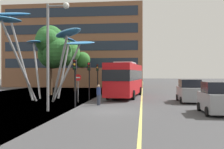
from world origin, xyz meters
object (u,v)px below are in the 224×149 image
at_px(street_lamp, 53,42).
at_px(traffic_light_kerb_far, 89,73).
at_px(red_bus, 125,78).
at_px(traffic_light_island_mid, 98,73).
at_px(car_parked_near, 216,99).
at_px(no_entry_sign, 78,84).
at_px(leaf_sculpture, 40,36).
at_px(traffic_light_kerb_near, 75,73).
at_px(car_parked_mid, 189,91).
at_px(pedestrian, 99,95).

bearing_deg(street_lamp, traffic_light_kerb_far, 83.50).
height_order(red_bus, traffic_light_island_mid, red_bus).
height_order(red_bus, traffic_light_kerb_far, red_bus).
height_order(car_parked_near, no_entry_sign, no_entry_sign).
relative_size(leaf_sculpture, traffic_light_kerb_near, 3.12).
bearing_deg(no_entry_sign, traffic_light_kerb_far, 77.58).
relative_size(traffic_light_kerb_far, car_parked_mid, 0.88).
height_order(street_lamp, no_entry_sign, street_lamp).
distance_m(leaf_sculpture, car_parked_near, 16.74).
xyz_separation_m(traffic_light_kerb_near, no_entry_sign, (-0.64, 3.59, -0.98)).
distance_m(traffic_light_kerb_far, car_parked_near, 12.89).
bearing_deg(traffic_light_island_mid, car_parked_mid, -32.06).
height_order(red_bus, no_entry_sign, red_bus).
distance_m(car_parked_mid, street_lamp, 13.19).
xyz_separation_m(traffic_light_kerb_far, car_parked_near, (10.00, -7.96, -1.70)).
distance_m(traffic_light_island_mid, street_lamp, 13.32).
relative_size(traffic_light_island_mid, pedestrian, 2.19).
bearing_deg(leaf_sculpture, traffic_light_kerb_near, -45.40).
distance_m(traffic_light_kerb_far, street_lamp, 8.39).
bearing_deg(traffic_light_kerb_far, red_bus, 47.39).
relative_size(traffic_light_kerb_near, traffic_light_kerb_far, 1.00).
xyz_separation_m(red_bus, pedestrian, (-1.69, -7.81, -1.25)).
xyz_separation_m(car_parked_mid, no_entry_sign, (-9.99, -1.51, 0.72)).
height_order(traffic_light_island_mid, car_parked_near, traffic_light_island_mid).
relative_size(leaf_sculpture, traffic_light_island_mid, 3.12).
bearing_deg(leaf_sculpture, car_parked_mid, 1.96).
bearing_deg(traffic_light_kerb_far, no_entry_sign, -102.42).
height_order(traffic_light_kerb_far, car_parked_mid, traffic_light_kerb_far).
relative_size(traffic_light_kerb_near, street_lamp, 0.49).
bearing_deg(leaf_sculpture, no_entry_sign, -14.80).
bearing_deg(red_bus, traffic_light_kerb_near, -108.50).
relative_size(red_bus, traffic_light_island_mid, 2.97).
height_order(street_lamp, pedestrian, street_lamp).
bearing_deg(street_lamp, traffic_light_island_mid, 86.07).
distance_m(leaf_sculpture, traffic_light_kerb_near, 7.41).
distance_m(traffic_light_island_mid, no_entry_sign, 7.53).
height_order(leaf_sculpture, car_parked_near, leaf_sculpture).
distance_m(red_bus, traffic_light_kerb_far, 4.94).
height_order(leaf_sculpture, no_entry_sign, leaf_sculpture).
distance_m(leaf_sculpture, no_entry_sign, 6.08).
xyz_separation_m(car_parked_near, no_entry_sign, (-10.53, 5.57, 0.72)).
relative_size(traffic_light_kerb_near, car_parked_near, 0.95).
relative_size(car_parked_mid, street_lamp, 0.56).
xyz_separation_m(car_parked_mid, pedestrian, (-7.83, -3.32, -0.13)).
distance_m(car_parked_near, no_entry_sign, 11.93).
distance_m(red_bus, car_parked_mid, 7.69).
bearing_deg(traffic_light_island_mid, street_lamp, -93.93).
relative_size(traffic_light_island_mid, car_parked_mid, 0.88).
relative_size(red_bus, car_parked_near, 2.82).
bearing_deg(car_parked_near, red_bus, 119.99).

